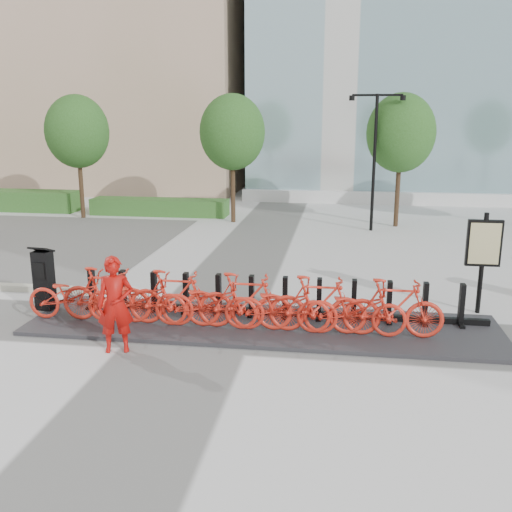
# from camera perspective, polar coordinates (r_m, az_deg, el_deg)

# --- Properties ---
(ground) EXTENTS (120.00, 120.00, 0.00)m
(ground) POSITION_cam_1_polar(r_m,az_deg,el_deg) (11.78, -5.94, -7.24)
(ground) COLOR silver
(hedge_b) EXTENTS (6.00, 1.20, 0.70)m
(hedge_b) POSITION_cam_1_polar(r_m,az_deg,el_deg) (25.38, -9.60, 4.86)
(hedge_b) COLOR #1E4911
(hedge_b) RESTS_ON ground
(tree_0) EXTENTS (2.60, 2.60, 5.10)m
(tree_0) POSITION_cam_1_polar(r_m,az_deg,el_deg) (25.09, -17.44, 11.77)
(tree_0) COLOR #423220
(tree_0) RESTS_ON ground
(tree_1) EXTENTS (2.60, 2.60, 5.10)m
(tree_1) POSITION_cam_1_polar(r_m,az_deg,el_deg) (23.05, -2.37, 12.25)
(tree_1) COLOR #423220
(tree_1) RESTS_ON ground
(tree_2) EXTENTS (2.60, 2.60, 5.10)m
(tree_2) POSITION_cam_1_polar(r_m,az_deg,el_deg) (22.75, 14.29, 11.83)
(tree_2) COLOR #423220
(tree_2) RESTS_ON ground
(streetlamp) EXTENTS (2.00, 0.20, 5.00)m
(streetlamp) POSITION_cam_1_polar(r_m,az_deg,el_deg) (21.70, 11.81, 10.67)
(streetlamp) COLOR black
(streetlamp) RESTS_ON ground
(dock_pad) EXTENTS (9.60, 2.40, 0.08)m
(dock_pad) POSITION_cam_1_polar(r_m,az_deg,el_deg) (11.80, 0.59, -6.91)
(dock_pad) COLOR #2C2B2F
(dock_pad) RESTS_ON ground
(dock_rail_posts) EXTENTS (8.02, 0.50, 0.85)m
(dock_rail_posts) POSITION_cam_1_polar(r_m,az_deg,el_deg) (12.09, 1.19, -4.08)
(dock_rail_posts) COLOR black
(dock_rail_posts) RESTS_ON dock_pad
(bike_0) EXTENTS (1.97, 0.69, 1.04)m
(bike_0) POSITION_cam_1_polar(r_m,az_deg,el_deg) (12.42, -17.80, -3.80)
(bike_0) COLOR red
(bike_0) RESTS_ON dock_pad
(bike_1) EXTENTS (1.92, 0.54, 1.15)m
(bike_1) POSITION_cam_1_polar(r_m,az_deg,el_deg) (12.11, -14.75, -3.76)
(bike_1) COLOR red
(bike_1) RESTS_ON dock_pad
(bike_2) EXTENTS (1.97, 0.69, 1.04)m
(bike_2) POSITION_cam_1_polar(r_m,az_deg,el_deg) (11.87, -11.52, -4.23)
(bike_2) COLOR red
(bike_2) RESTS_ON dock_pad
(bike_3) EXTENTS (1.92, 0.54, 1.15)m
(bike_3) POSITION_cam_1_polar(r_m,az_deg,el_deg) (11.63, -8.19, -4.16)
(bike_3) COLOR red
(bike_3) RESTS_ON dock_pad
(bike_4) EXTENTS (1.97, 0.69, 1.04)m
(bike_4) POSITION_cam_1_polar(r_m,az_deg,el_deg) (11.47, -4.72, -4.63)
(bike_4) COLOR red
(bike_4) RESTS_ON dock_pad
(bike_5) EXTENTS (1.92, 0.54, 1.15)m
(bike_5) POSITION_cam_1_polar(r_m,az_deg,el_deg) (11.31, -1.16, -4.54)
(bike_5) COLOR red
(bike_5) RESTS_ON dock_pad
(bike_6) EXTENTS (1.97, 0.69, 1.04)m
(bike_6) POSITION_cam_1_polar(r_m,az_deg,el_deg) (11.24, 2.48, -4.98)
(bike_6) COLOR red
(bike_6) RESTS_ON dock_pad
(bike_7) EXTENTS (1.92, 0.54, 1.15)m
(bike_7) POSITION_cam_1_polar(r_m,az_deg,el_deg) (11.17, 6.17, -4.85)
(bike_7) COLOR red
(bike_7) RESTS_ON dock_pad
(bike_8) EXTENTS (1.97, 0.69, 1.04)m
(bike_8) POSITION_cam_1_polar(r_m,az_deg,el_deg) (11.19, 9.86, -5.26)
(bike_8) COLOR red
(bike_8) RESTS_ON dock_pad
(bike_9) EXTENTS (1.92, 0.54, 1.15)m
(bike_9) POSITION_cam_1_polar(r_m,az_deg,el_deg) (11.22, 13.56, -5.09)
(bike_9) COLOR red
(bike_9) RESTS_ON dock_pad
(kiosk) EXTENTS (0.47, 0.41, 1.43)m
(kiosk) POSITION_cam_1_polar(r_m,az_deg,el_deg) (13.26, -20.44, -2.17)
(kiosk) COLOR black
(kiosk) RESTS_ON dock_pad
(worker_red) EXTENTS (0.75, 0.59, 1.79)m
(worker_red) POSITION_cam_1_polar(r_m,az_deg,el_deg) (10.67, -13.88, -4.74)
(worker_red) COLOR #A30C08
(worker_red) RESTS_ON ground
(map_sign) EXTENTS (0.73, 0.13, 2.23)m
(map_sign) POSITION_cam_1_polar(r_m,az_deg,el_deg) (13.16, 21.81, 0.79)
(map_sign) COLOR black
(map_sign) RESTS_ON ground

